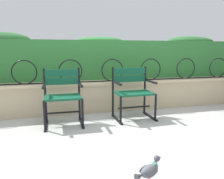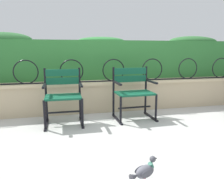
{
  "view_description": "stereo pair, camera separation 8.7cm",
  "coord_description": "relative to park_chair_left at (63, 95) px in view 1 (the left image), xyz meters",
  "views": [
    {
      "loc": [
        -0.82,
        -3.07,
        1.15
      ],
      "look_at": [
        0.0,
        0.11,
        0.55
      ],
      "focal_mm": 35.11,
      "sensor_mm": 36.0,
      "label": 1
    },
    {
      "loc": [
        -0.73,
        -3.1,
        1.15
      ],
      "look_at": [
        0.0,
        0.11,
        0.55
      ],
      "focal_mm": 35.11,
      "sensor_mm": 36.0,
      "label": 2
    }
  ],
  "objects": [
    {
      "name": "ground_plane",
      "position": [
        0.73,
        -0.33,
        -0.46
      ],
      "size": [
        60.0,
        60.0,
        0.0
      ],
      "primitive_type": "plane",
      "color": "#ADADA8"
    },
    {
      "name": "stone_wall",
      "position": [
        0.73,
        0.6,
        -0.18
      ],
      "size": [
        7.23,
        0.41,
        0.56
      ],
      "color": "tan",
      "rests_on": "ground"
    },
    {
      "name": "iron_arch_fence",
      "position": [
        0.57,
        0.52,
        0.29
      ],
      "size": [
        6.69,
        0.02,
        0.42
      ],
      "color": "black",
      "rests_on": "stone_wall"
    },
    {
      "name": "hedge_row",
      "position": [
        0.75,
        1.08,
        0.52
      ],
      "size": [
        7.08,
        0.61,
        0.91
      ],
      "color": "#2D7033",
      "rests_on": "stone_wall"
    },
    {
      "name": "park_chair_left",
      "position": [
        0.0,
        0.0,
        0.0
      ],
      "size": [
        0.58,
        0.52,
        0.86
      ],
      "color": "#0F4C33",
      "rests_on": "ground"
    },
    {
      "name": "park_chair_right",
      "position": [
        1.15,
        0.03,
        0.0
      ],
      "size": [
        0.66,
        0.54,
        0.86
      ],
      "color": "#0F4C33",
      "rests_on": "ground"
    },
    {
      "name": "pigeon_near_chairs",
      "position": [
        0.66,
        -1.79,
        -0.35
      ],
      "size": [
        0.28,
        0.17,
        0.22
      ],
      "color": "#5B5B66",
      "rests_on": "ground"
    }
  ]
}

